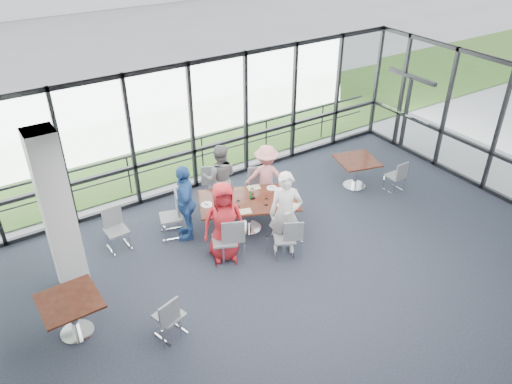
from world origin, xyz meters
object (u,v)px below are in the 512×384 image
chair_main_nr (284,239)px  chair_spare_r (395,176)px  diner_near_right (286,213)px  chair_main_fr (263,187)px  side_table_right (357,163)px  chair_spare_lb (117,231)px  chair_main_end (171,217)px  diner_far_left (220,178)px  chair_main_nl (225,240)px  diner_near_left (224,222)px  chair_main_fl (219,188)px  diner_end (185,202)px  main_table (248,204)px  chair_spare_la (169,315)px  structural_column (58,214)px  side_table_left (70,305)px  diner_far_right (266,177)px

chair_main_nr → chair_spare_r: size_ratio=1.06×
diner_near_right → chair_main_fr: 1.91m
side_table_right → chair_main_fr: 2.47m
chair_spare_lb → chair_main_end: bearing=168.6°
diner_near_right → chair_main_nr: 0.52m
chair_spare_r → diner_far_left: bearing=157.9°
chair_spare_lb → side_table_right: bearing=169.9°
chair_main_nl → diner_near_left: bearing=87.9°
side_table_right → diner_near_left: (-4.15, -0.67, 0.21)m
chair_main_fl → chair_main_nr: bearing=121.0°
diner_far_left → chair_main_fl: diner_far_left is taller
chair_main_end → chair_spare_lb: 1.15m
diner_far_left → chair_main_nl: bearing=93.7°
diner_near_left → diner_end: size_ratio=1.00×
main_table → chair_spare_la: 3.33m
main_table → diner_near_left: size_ratio=1.39×
structural_column → chair_main_end: 2.53m
diner_end → chair_main_fl: (1.16, 0.68, -0.38)m
diner_far_left → chair_spare_lb: diner_far_left is taller
chair_main_nr → chair_spare_lb: chair_spare_lb is taller
main_table → chair_spare_r: 3.95m
chair_main_fl → chair_spare_la: chair_main_fl is taller
main_table → chair_main_fl: chair_main_fl is taller
chair_main_nr → diner_far_left: bearing=122.9°
structural_column → diner_near_left: size_ratio=1.87×
chair_main_end → chair_main_nr: bearing=57.0°
side_table_left → main_table: bearing=13.8°
chair_main_nr → chair_spare_lb: size_ratio=0.97×
diner_end → chair_spare_lb: size_ratio=1.95×
structural_column → diner_far_left: 3.80m
diner_end → chair_spare_la: bearing=-9.2°
side_table_right → chair_main_fr: size_ratio=1.29×
diner_far_left → chair_main_fr: 1.07m
side_table_left → chair_spare_lb: bearing=53.1°
diner_end → side_table_left: bearing=-39.4°
side_table_right → chair_main_fr: (-2.39, 0.60, -0.20)m
side_table_right → structural_column: bearing=178.6°
chair_spare_r → diner_far_right: bearing=158.8°
chair_main_fl → main_table: bearing=120.7°
structural_column → side_table_right: size_ratio=2.79×
diner_near_left → chair_spare_r: (4.83, -0.01, -0.45)m
chair_main_nl → chair_main_end: size_ratio=1.06×
chair_main_fr → chair_spare_r: bearing=173.1°
side_table_left → diner_near_right: (4.29, -0.04, 0.26)m
diner_near_right → chair_spare_la: size_ratio=2.08×
chair_spare_r → chair_main_end: bearing=166.5°
main_table → chair_main_nl: (-0.98, -0.67, -0.15)m
diner_near_left → chair_spare_r: 4.85m
chair_main_fr → chair_spare_r: 3.32m
diner_end → main_table: bearing=91.7°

